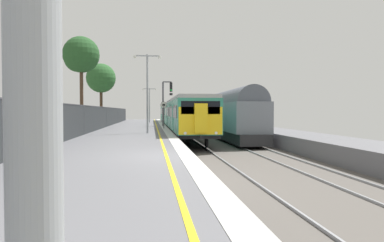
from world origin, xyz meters
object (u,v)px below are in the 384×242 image
object	(u,v)px
signal_gantry	(166,98)
platform_lamp_mid	(147,87)
speed_limit_sign	(164,111)
commuter_train_at_platform	(177,114)
background_tree_left	(101,79)
freight_train_adjacent_track	(198,113)
background_tree_centre	(80,56)
platform_lamp_far	(149,102)

from	to	relation	value
signal_gantry	platform_lamp_mid	world-z (taller)	platform_lamp_mid
signal_gantry	speed_limit_sign	size ratio (longest dim) A/B	1.92
signal_gantry	commuter_train_at_platform	bearing A→B (deg)	69.44
signal_gantry	platform_lamp_mid	size ratio (longest dim) A/B	0.83
signal_gantry	background_tree_left	size ratio (longest dim) A/B	0.67
freight_train_adjacent_track	commuter_train_at_platform	bearing A→B (deg)	-110.19
speed_limit_sign	background_tree_centre	xyz separation A→B (m)	(-7.34, -0.62, 4.85)
background_tree_left	signal_gantry	bearing A→B (deg)	-28.87
freight_train_adjacent_track	platform_lamp_far	size ratio (longest dim) A/B	11.94
freight_train_adjacent_track	signal_gantry	xyz separation A→B (m)	(-5.47, -14.80, 1.60)
signal_gantry	platform_lamp_far	xyz separation A→B (m)	(-1.80, 12.89, -0.05)
signal_gantry	platform_lamp_far	world-z (taller)	platform_lamp_far
platform_lamp_mid	background_tree_left	bearing A→B (deg)	109.72
commuter_train_at_platform	background_tree_centre	distance (m)	14.02
commuter_train_at_platform	signal_gantry	bearing A→B (deg)	-110.56
platform_lamp_far	commuter_train_at_platform	bearing A→B (deg)	-70.05
speed_limit_sign	signal_gantry	bearing A→B (deg)	85.39
commuter_train_at_platform	platform_lamp_far	xyz separation A→B (m)	(-3.26, 8.99, 1.67)
commuter_train_at_platform	platform_lamp_mid	xyz separation A→B (m)	(-3.26, -15.26, 2.10)
signal_gantry	background_tree_left	world-z (taller)	background_tree_left
speed_limit_sign	platform_lamp_far	xyz separation A→B (m)	(-1.42, 17.61, 1.35)
freight_train_adjacent_track	platform_lamp_mid	bearing A→B (deg)	-105.53
platform_lamp_far	background_tree_centre	world-z (taller)	background_tree_centre
platform_lamp_far	background_tree_centre	size ratio (longest dim) A/B	0.60
platform_lamp_mid	background_tree_left	world-z (taller)	background_tree_left
speed_limit_sign	platform_lamp_far	size ratio (longest dim) A/B	0.51
platform_lamp_mid	platform_lamp_far	size ratio (longest dim) A/B	1.17
freight_train_adjacent_track	platform_lamp_mid	xyz separation A→B (m)	(-7.27, -26.15, 1.98)
platform_lamp_mid	freight_train_adjacent_track	bearing A→B (deg)	74.47
commuter_train_at_platform	background_tree_centre	world-z (taller)	background_tree_centre
platform_lamp_mid	background_tree_centre	world-z (taller)	background_tree_centre
commuter_train_at_platform	background_tree_centre	xyz separation A→B (m)	(-9.19, -9.24, 5.17)
speed_limit_sign	background_tree_left	xyz separation A→B (m)	(-6.93, 8.75, 3.71)
platform_lamp_far	background_tree_left	bearing A→B (deg)	-121.90
platform_lamp_far	freight_train_adjacent_track	bearing A→B (deg)	14.69
speed_limit_sign	platform_lamp_mid	world-z (taller)	platform_lamp_mid
background_tree_left	background_tree_centre	bearing A→B (deg)	-92.51
freight_train_adjacent_track	signal_gantry	world-z (taller)	signal_gantry
freight_train_adjacent_track	background_tree_left	distance (m)	17.16
platform_lamp_mid	platform_lamp_far	xyz separation A→B (m)	(0.00, 24.24, -0.43)
background_tree_left	platform_lamp_far	bearing A→B (deg)	58.10
freight_train_adjacent_track	background_tree_left	size ratio (longest dim) A/B	8.25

